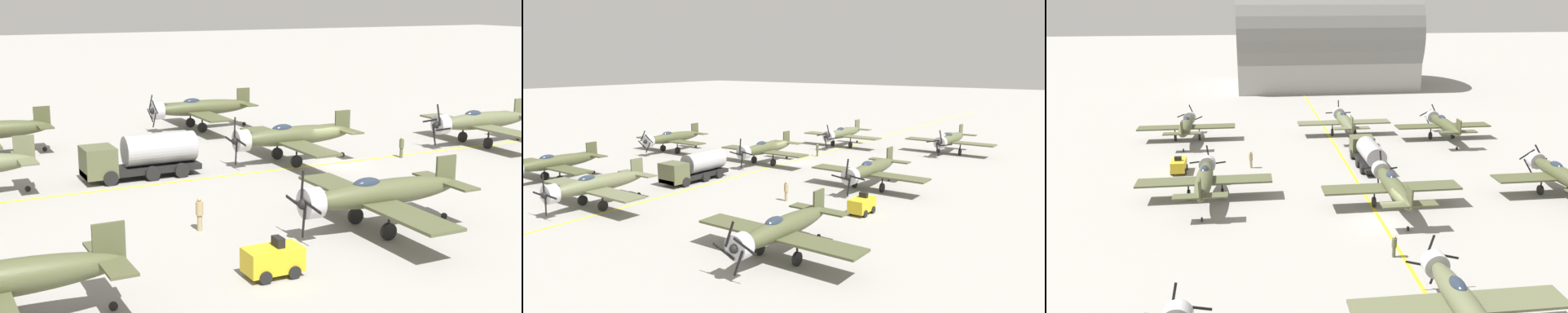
{
  "view_description": "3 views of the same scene",
  "coord_description": "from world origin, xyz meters",
  "views": [
    {
      "loc": [
        -44.68,
        28.48,
        12.19
      ],
      "look_at": [
        -4.15,
        8.24,
        2.15
      ],
      "focal_mm": 50.0,
      "sensor_mm": 36.0,
      "label": 1
    },
    {
      "loc": [
        -36.58,
        51.35,
        12.56
      ],
      "look_at": [
        -6.36,
        9.84,
        2.92
      ],
      "focal_mm": 35.0,
      "sensor_mm": 36.0,
      "label": 2
    },
    {
      "loc": [
        -10.59,
        -36.55,
        17.68
      ],
      "look_at": [
        -4.93,
        9.8,
        2.69
      ],
      "focal_mm": 35.0,
      "sensor_mm": 36.0,
      "label": 3
    }
  ],
  "objects": [
    {
      "name": "airplane_mid_right",
      "position": [
        17.54,
        3.78,
        2.01
      ],
      "size": [
        12.0,
        9.98,
        3.65
      ],
      "rotation": [
        0.0,
        0.0,
        -0.14
      ],
      "color": "#474C2E",
      "rests_on": "ground"
    },
    {
      "name": "ground_plane",
      "position": [
        0.0,
        0.0,
        0.0
      ],
      "size": [
        400.0,
        400.0,
        0.0
      ],
      "primitive_type": "plane",
      "color": "gray"
    },
    {
      "name": "airplane_mid_center",
      "position": [
        1.61,
        2.86,
        2.01
      ],
      "size": [
        12.0,
        9.98,
        3.8
      ],
      "rotation": [
        0.0,
        0.0,
        -0.05
      ],
      "color": "#4B5031",
      "rests_on": "ground"
    },
    {
      "name": "fuel_tanker",
      "position": [
        2.18,
        14.24,
        1.51
      ],
      "size": [
        2.67,
        8.0,
        2.98
      ],
      "color": "black",
      "rests_on": "ground"
    },
    {
      "name": "ground_crew_walking",
      "position": [
        -10.33,
        14.95,
        1.01
      ],
      "size": [
        0.4,
        0.4,
        1.85
      ],
      "color": "tan",
      "rests_on": "ground"
    },
    {
      "name": "airplane_mid_left",
      "position": [
        -14.53,
        6.54,
        2.01
      ],
      "size": [
        12.0,
        9.98,
        3.8
      ],
      "rotation": [
        0.0,
        0.0,
        -0.26
      ],
      "color": "#4B5132",
      "rests_on": "ground"
    },
    {
      "name": "taxiway_stripe",
      "position": [
        0.0,
        0.0,
        0.0
      ],
      "size": [
        0.3,
        160.0,
        0.01
      ],
      "primitive_type": "cube",
      "color": "yellow",
      "rests_on": "ground"
    },
    {
      "name": "airplane_near_center",
      "position": [
        0.43,
        -14.39,
        2.01
      ],
      "size": [
        12.0,
        9.98,
        3.76
      ],
      "rotation": [
        0.0,
        0.0,
        -0.06
      ],
      "color": "#595E3F",
      "rests_on": "ground"
    },
    {
      "name": "ground_crew_inspecting",
      "position": [
        -0.67,
        -5.6,
        0.9
      ],
      "size": [
        0.36,
        0.36,
        1.65
      ],
      "color": "#515638",
      "rests_on": "ground"
    },
    {
      "name": "tow_tractor",
      "position": [
        -17.76,
        14.43,
        0.79
      ],
      "size": [
        1.57,
        2.6,
        1.79
      ],
      "color": "gold",
      "rests_on": "ground"
    }
  ]
}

